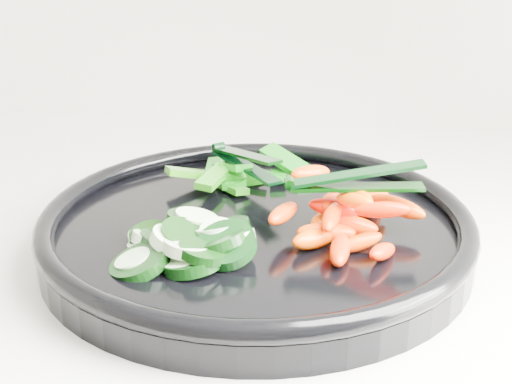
# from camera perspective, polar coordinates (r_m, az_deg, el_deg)

# --- Properties ---
(veggie_tray) EXTENTS (0.43, 0.43, 0.04)m
(veggie_tray) POSITION_cam_1_polar(r_m,az_deg,el_deg) (0.62, -0.00, -2.97)
(veggie_tray) COLOR black
(veggie_tray) RESTS_ON counter
(cucumber_pile) EXTENTS (0.13, 0.12, 0.04)m
(cucumber_pile) POSITION_cam_1_polar(r_m,az_deg,el_deg) (0.57, -5.87, -3.96)
(cucumber_pile) COLOR black
(cucumber_pile) RESTS_ON veggie_tray
(carrot_pile) EXTENTS (0.14, 0.15, 0.05)m
(carrot_pile) POSITION_cam_1_polar(r_m,az_deg,el_deg) (0.60, 7.13, -1.81)
(carrot_pile) COLOR #F54400
(carrot_pile) RESTS_ON veggie_tray
(pepper_pile) EXTENTS (0.14, 0.12, 0.04)m
(pepper_pile) POSITION_cam_1_polar(r_m,az_deg,el_deg) (0.71, -1.26, 1.49)
(pepper_pile) COLOR #09660A
(pepper_pile) RESTS_ON veggie_tray
(tong_carrot) EXTENTS (0.11, 0.03, 0.02)m
(tong_carrot) POSITION_cam_1_polar(r_m,az_deg,el_deg) (0.58, 7.72, 0.90)
(tong_carrot) COLOR black
(tong_carrot) RESTS_ON carrot_pile
(tong_pepper) EXTENTS (0.08, 0.10, 0.02)m
(tong_pepper) POSITION_cam_1_polar(r_m,az_deg,el_deg) (0.70, -1.01, 2.62)
(tong_pepper) COLOR black
(tong_pepper) RESTS_ON pepper_pile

